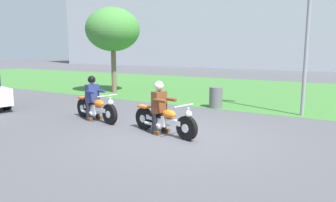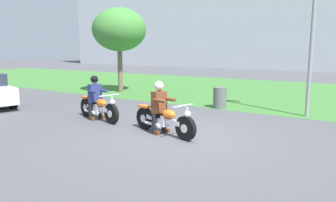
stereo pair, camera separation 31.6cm
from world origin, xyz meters
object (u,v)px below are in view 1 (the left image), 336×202
at_px(motorcycle_follow, 96,108).
at_px(rider_follow, 93,94).
at_px(motorcycle_lead, 164,120).
at_px(rider_lead, 160,103).
at_px(tree_roadside, 113,30).
at_px(trash_can, 216,97).

distance_m(motorcycle_follow, rider_follow, 0.46).
height_order(motorcycle_lead, rider_lead, rider_lead).
height_order(motorcycle_follow, rider_follow, rider_follow).
bearing_deg(tree_roadside, rider_lead, -41.73).
bearing_deg(rider_follow, motorcycle_lead, 6.76).
bearing_deg(rider_lead, motorcycle_follow, -172.22).
bearing_deg(trash_can, motorcycle_lead, -85.81).
bearing_deg(rider_follow, motorcycle_follow, -0.88).
xyz_separation_m(rider_lead, tree_roadside, (-6.30, 5.62, 2.35)).
xyz_separation_m(motorcycle_lead, tree_roadside, (-6.46, 5.66, 2.77)).
bearing_deg(motorcycle_lead, trash_can, 108.07).
bearing_deg(trash_can, motorcycle_follow, -120.89).
bearing_deg(trash_can, rider_lead, -87.98).
relative_size(tree_roadside, trash_can, 5.41).
relative_size(motorcycle_lead, rider_lead, 1.54).
xyz_separation_m(tree_roadside, trash_can, (6.15, -1.41, -2.76)).
distance_m(motorcycle_lead, trash_can, 4.26).
distance_m(motorcycle_lead, tree_roadside, 9.03).
distance_m(motorcycle_lead, motorcycle_follow, 2.69).
relative_size(rider_lead, tree_roadside, 0.33).
relative_size(motorcycle_follow, trash_can, 2.60).
relative_size(motorcycle_follow, rider_follow, 1.48).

